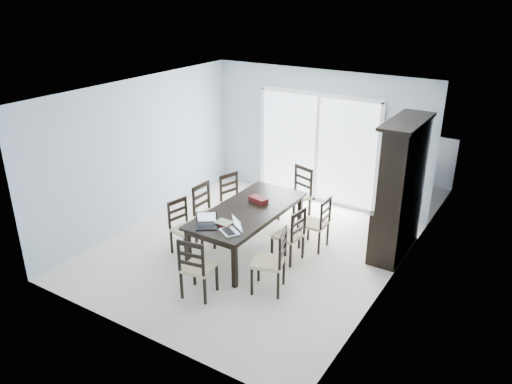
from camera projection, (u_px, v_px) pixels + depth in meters
floor at (248, 250)px, 8.20m from camera, size 5.00×5.00×0.00m
ceiling at (247, 92)px, 7.19m from camera, size 5.00×5.00×0.00m
back_wall at (318, 137)px, 9.65m from camera, size 4.50×0.02×2.60m
wall_left at (141, 152)px, 8.80m from camera, size 0.02×5.00×2.60m
wall_right at (390, 209)px, 6.59m from camera, size 0.02×5.00×2.60m
balcony at (335, 185)px, 10.95m from camera, size 4.50×2.00×0.10m
railing at (354, 148)px, 11.50m from camera, size 4.50×0.06×1.10m
dining_table at (248, 213)px, 7.94m from camera, size 1.00×2.20×0.75m
china_hutch at (400, 191)px, 7.77m from camera, size 0.50×1.38×2.20m
sliding_door at (317, 148)px, 9.71m from camera, size 2.52×0.05×2.18m
chair_left_near at (182, 221)px, 7.97m from camera, size 0.46×0.45×1.03m
chair_left_mid at (207, 207)px, 8.32m from camera, size 0.45×0.44×1.15m
chair_left_far at (233, 194)px, 8.89m from camera, size 0.52×0.51×1.09m
chair_right_near at (275, 255)px, 6.90m from camera, size 0.53×0.52×1.11m
chair_right_mid at (293, 230)px, 7.67m from camera, size 0.43×0.42×1.03m
chair_right_far at (320, 218)px, 8.06m from camera, size 0.41×0.40×1.04m
chair_end_near at (195, 262)px, 6.75m from camera, size 0.46×0.47×1.07m
chair_end_far at (299, 188)px, 9.03m from camera, size 0.56×0.57×1.18m
laptop_dark at (206, 224)px, 7.29m from camera, size 0.37×0.35×0.21m
laptop_silver at (229, 229)px, 7.14m from camera, size 0.37×0.34×0.21m
book_stack at (223, 223)px, 7.39m from camera, size 0.27×0.21×0.04m
cell_phone at (215, 226)px, 7.33m from camera, size 0.12×0.06×0.01m
game_box at (259, 200)px, 8.15m from camera, size 0.34×0.23×0.08m
hot_tub at (311, 157)px, 11.10m from camera, size 2.17×2.02×0.96m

